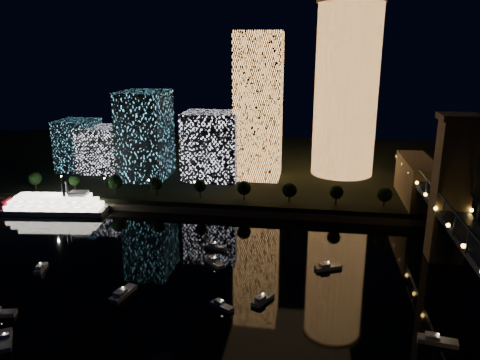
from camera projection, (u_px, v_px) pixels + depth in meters
The scene contains 10 objects.
ground at pixel (233, 324), 123.77m from camera, with size 520.00×520.00×0.00m, color black.
far_bank at pixel (279, 166), 274.98m from camera, with size 420.00×160.00×5.00m, color black.
seawall at pixel (265, 213), 201.21m from camera, with size 420.00×6.00×3.00m, color #6B5E4C.
tower_cylindrical at pixel (346, 90), 238.72m from camera, with size 34.00×34.00×88.00m.
tower_rectangular at pixel (258, 107), 234.37m from camera, with size 22.85×22.85×72.71m, color #FFA451.
midrise_blocks at pixel (147, 142), 243.07m from camera, with size 99.50×34.25×44.09m.
riverboat at pixel (50, 205), 204.50m from camera, with size 48.81×15.28×14.47m.
motorboats at pixel (179, 311), 128.18m from camera, with size 125.61×81.39×2.78m.
esplanade_trees at pixel (209, 186), 208.27m from camera, with size 166.36×6.73×8.86m.
street_lamps at pixel (195, 185), 215.55m from camera, with size 132.70×0.70×5.65m.
Camera 1 is at (18.55, -106.79, 70.88)m, focal length 35.00 mm.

